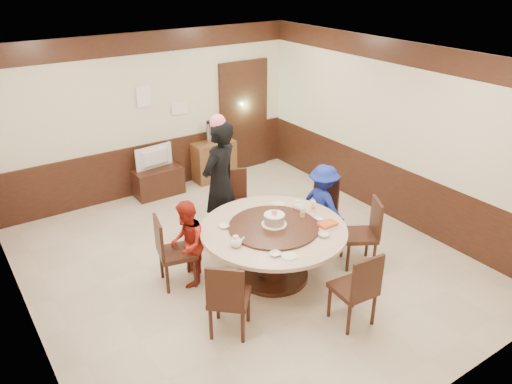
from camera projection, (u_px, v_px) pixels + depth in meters
room at (244, 193)px, 6.56m from camera, size 6.00×6.04×2.84m
banquet_table at (273, 242)px, 6.48m from camera, size 1.89×1.89×0.78m
chair_0 at (319, 221)px, 7.48m from camera, size 0.57×0.56×0.97m
chair_1 at (237, 214)px, 7.69m from camera, size 0.56×0.57×0.97m
chair_2 at (176, 263)px, 6.45m from camera, size 0.53×0.53×0.97m
chair_3 at (229, 310)px, 5.60m from camera, size 0.62×0.62×0.97m
chair_4 at (353, 300)px, 5.75m from camera, size 0.48×0.49×0.97m
chair_5 at (360, 244)px, 6.87m from camera, size 0.61×0.60×0.97m
person_standing at (220, 184)px, 7.16m from camera, size 0.81×0.69×1.88m
person_red at (187, 244)px, 6.35m from camera, size 0.67×0.71×1.16m
person_blue at (323, 205)px, 7.28m from camera, size 0.54×0.84×1.23m
birthday_cake at (274, 219)px, 6.37m from camera, size 0.33×0.33×0.22m
teapot_left at (236, 242)px, 5.94m from camera, size 0.17×0.15×0.13m
teapot_right at (298, 206)px, 6.80m from camera, size 0.17×0.15×0.13m
bowl_0 at (224, 226)px, 6.38m from camera, size 0.13×0.13×0.03m
bowl_1 at (324, 235)px, 6.18m from camera, size 0.15×0.15×0.05m
bowl_2 at (275, 254)px, 5.79m from camera, size 0.13×0.13×0.03m
bowl_3 at (319, 219)px, 6.56m from camera, size 0.12×0.12×0.04m
saucer_near at (289, 256)px, 5.77m from camera, size 0.18×0.18×0.01m
saucer_far at (279, 204)px, 6.98m from camera, size 0.18×0.18×0.01m
shrimp_platter at (328, 225)px, 6.39m from camera, size 0.30×0.20×0.06m
bottle_0 at (302, 213)px, 6.57m from camera, size 0.06×0.06×0.16m
bottle_1 at (313, 207)px, 6.75m from camera, size 0.06×0.06×0.16m
tv_stand at (158, 181)px, 8.92m from camera, size 0.85×0.45×0.50m
television at (156, 158)px, 8.72m from camera, size 0.71×0.17×0.41m
side_cabinet at (214, 161)px, 9.48m from camera, size 0.80×0.40×0.75m
thermos at (209, 133)px, 9.20m from camera, size 0.15×0.15×0.38m
notice_left at (144, 97)px, 8.41m from camera, size 0.25×0.00×0.35m
notice_right at (180, 108)px, 8.87m from camera, size 0.30×0.00×0.22m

